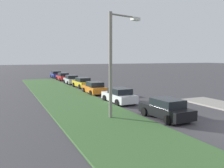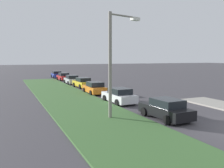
# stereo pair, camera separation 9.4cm
# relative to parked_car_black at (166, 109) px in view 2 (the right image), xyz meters

# --- Properties ---
(grass_median) EXTENTS (60.00, 6.00, 0.12)m
(grass_median) POSITION_rel_parked_car_black_xyz_m (5.57, 4.39, -0.66)
(grass_median) COLOR #3D6633
(grass_median) RESTS_ON ground
(parked_car_black) EXTENTS (4.37, 2.15, 1.47)m
(parked_car_black) POSITION_rel_parked_car_black_xyz_m (0.00, 0.00, 0.00)
(parked_car_black) COLOR black
(parked_car_black) RESTS_ON ground
(parked_car_white) EXTENTS (4.37, 2.16, 1.47)m
(parked_car_white) POSITION_rel_parked_car_black_xyz_m (6.80, 0.42, 0.00)
(parked_car_white) COLOR silver
(parked_car_white) RESTS_ON ground
(parked_car_orange) EXTENTS (4.32, 2.05, 1.47)m
(parked_car_orange) POSITION_rel_parked_car_black_xyz_m (13.39, 0.56, 0.00)
(parked_car_orange) COLOR orange
(parked_car_orange) RESTS_ON ground
(parked_car_yellow) EXTENTS (4.39, 2.19, 1.47)m
(parked_car_yellow) POSITION_rel_parked_car_black_xyz_m (19.96, 0.03, 0.00)
(parked_car_yellow) COLOR gold
(parked_car_yellow) RESTS_ON ground
(parked_car_silver) EXTENTS (4.33, 2.08, 1.47)m
(parked_car_silver) POSITION_rel_parked_car_black_xyz_m (25.43, 0.27, 0.00)
(parked_car_silver) COLOR #B2B5BA
(parked_car_silver) RESTS_ON ground
(parked_car_red) EXTENTS (4.35, 2.12, 1.47)m
(parked_car_red) POSITION_rel_parked_car_black_xyz_m (32.13, 0.16, 0.00)
(parked_car_red) COLOR red
(parked_car_red) RESTS_ON ground
(parked_car_blue) EXTENTS (4.33, 2.08, 1.47)m
(parked_car_blue) POSITION_rel_parked_car_black_xyz_m (38.79, 0.20, 0.00)
(parked_car_blue) COLOR #23389E
(parked_car_blue) RESTS_ON ground
(streetlight) EXTENTS (1.02, 2.82, 7.50)m
(streetlight) POSITION_rel_parked_car_black_xyz_m (1.68, 3.29, 3.67)
(streetlight) COLOR gray
(streetlight) RESTS_ON ground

